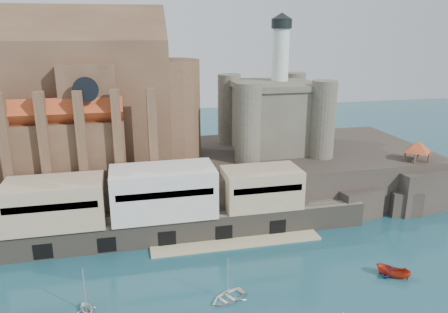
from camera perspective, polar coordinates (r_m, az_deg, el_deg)
name	(u,v)px	position (r m, az deg, el deg)	size (l,w,h in m)	color
ground	(256,307)	(62.61, 4.25, -18.99)	(300.00, 300.00, 0.00)	#17414C
promontory	(203,178)	(94.59, -2.82, -2.85)	(100.00, 36.00, 10.00)	black
quay	(163,206)	(77.90, -7.97, -6.48)	(70.00, 12.00, 13.05)	#5D574B
church	(80,101)	(91.83, -18.24, 6.84)	(47.00, 25.93, 30.51)	#503725
castle_keep	(273,113)	(96.72, 6.45, 5.73)	(21.20, 21.20, 29.30)	#4D493C
rock_outcrop	(413,188)	(99.49, 23.45, -3.82)	(14.50, 10.50, 8.70)	black
pavilion	(418,148)	(97.13, 23.98, 1.04)	(6.40, 6.40, 5.40)	#503725
boat_4	(87,312)	(64.26, -17.48, -18.76)	(2.99, 1.83, 3.47)	silver
boat_5	(393,276)	(73.30, 21.15, -14.40)	(1.89, 1.94, 5.03)	#B72D14
boat_6	(228,299)	(63.90, 0.51, -18.12)	(3.99, 1.16, 5.59)	white
boat_7	(386,275)	(73.28, 20.45, -14.33)	(2.85, 1.74, 3.30)	navy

